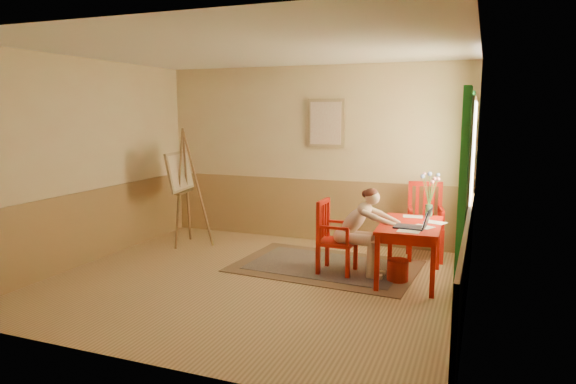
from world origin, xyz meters
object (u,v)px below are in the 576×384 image
at_px(easel, 182,176).
at_px(laptop, 415,224).
at_px(chair_left, 334,237).
at_px(table, 410,231).
at_px(figure, 360,228).
at_px(chair_back, 425,221).

bearing_deg(easel, laptop, -11.42).
bearing_deg(chair_left, easel, 168.12).
relative_size(chair_left, easel, 0.52).
xyz_separation_m(table, figure, (-0.62, -0.06, -0.00)).
height_order(chair_back, easel, easel).
bearing_deg(figure, chair_back, 58.69).
height_order(chair_back, figure, figure).
relative_size(table, chair_back, 1.13).
bearing_deg(table, chair_left, -176.39).
height_order(table, figure, figure).
bearing_deg(table, easel, 172.19).
distance_m(chair_back, laptop, 1.33).
xyz_separation_m(laptop, easel, (-3.67, 0.74, 0.32)).
height_order(chair_left, laptop, laptop).
relative_size(chair_back, laptop, 2.51).
distance_m(table, laptop, 0.30).
xyz_separation_m(figure, easel, (-2.96, 0.55, 0.46)).
relative_size(chair_back, easel, 0.59).
height_order(laptop, easel, easel).
xyz_separation_m(table, easel, (-3.58, 0.49, 0.46)).
relative_size(chair_left, chair_back, 0.88).
height_order(chair_back, laptop, chair_back).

